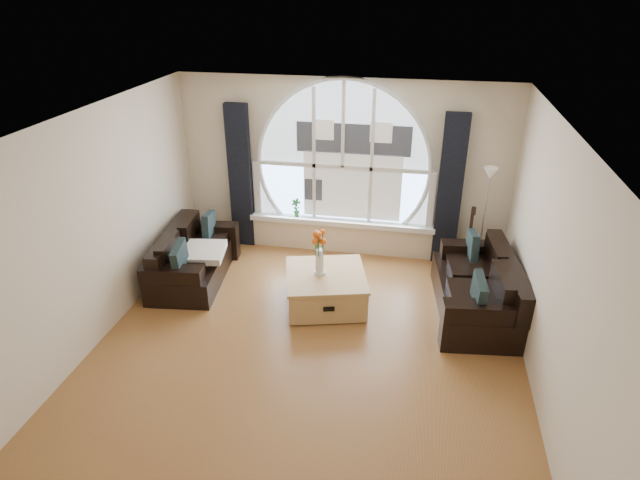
{
  "coord_description": "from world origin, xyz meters",
  "views": [
    {
      "loc": [
        1.1,
        -4.85,
        3.97
      ],
      "look_at": [
        0.0,
        0.9,
        1.05
      ],
      "focal_mm": 29.81,
      "sensor_mm": 36.0,
      "label": 1
    }
  ],
  "objects_px": {
    "sofa_right": "(477,285)",
    "guitar": "(469,237)",
    "coffee_chest": "(326,288)",
    "vase_flowers": "(320,247)",
    "floor_lamp": "(483,221)",
    "sofa_left": "(193,254)",
    "potted_plant": "(296,208)"
  },
  "relations": [
    {
      "from": "coffee_chest",
      "to": "guitar",
      "type": "height_order",
      "value": "guitar"
    },
    {
      "from": "sofa_left",
      "to": "floor_lamp",
      "type": "distance_m",
      "value": 4.21
    },
    {
      "from": "guitar",
      "to": "sofa_right",
      "type": "bearing_deg",
      "value": -86.31
    },
    {
      "from": "coffee_chest",
      "to": "floor_lamp",
      "type": "bearing_deg",
      "value": 18.84
    },
    {
      "from": "coffee_chest",
      "to": "floor_lamp",
      "type": "height_order",
      "value": "floor_lamp"
    },
    {
      "from": "vase_flowers",
      "to": "coffee_chest",
      "type": "bearing_deg",
      "value": -0.41
    },
    {
      "from": "sofa_left",
      "to": "vase_flowers",
      "type": "height_order",
      "value": "vase_flowers"
    },
    {
      "from": "guitar",
      "to": "potted_plant",
      "type": "bearing_deg",
      "value": 176.6
    },
    {
      "from": "coffee_chest",
      "to": "potted_plant",
      "type": "distance_m",
      "value": 1.79
    },
    {
      "from": "potted_plant",
      "to": "sofa_right",
      "type": "bearing_deg",
      "value": -27.01
    },
    {
      "from": "guitar",
      "to": "floor_lamp",
      "type": "bearing_deg",
      "value": 12.45
    },
    {
      "from": "sofa_left",
      "to": "floor_lamp",
      "type": "xyz_separation_m",
      "value": [
        4.05,
        1.06,
        0.4
      ]
    },
    {
      "from": "sofa_left",
      "to": "coffee_chest",
      "type": "relative_size",
      "value": 1.59
    },
    {
      "from": "coffee_chest",
      "to": "sofa_left",
      "type": "bearing_deg",
      "value": 156.41
    },
    {
      "from": "floor_lamp",
      "to": "sofa_left",
      "type": "bearing_deg",
      "value": -165.28
    },
    {
      "from": "sofa_left",
      "to": "coffee_chest",
      "type": "distance_m",
      "value": 2.01
    },
    {
      "from": "coffee_chest",
      "to": "potted_plant",
      "type": "height_order",
      "value": "potted_plant"
    },
    {
      "from": "floor_lamp",
      "to": "coffee_chest",
      "type": "bearing_deg",
      "value": -146.41
    },
    {
      "from": "sofa_left",
      "to": "potted_plant",
      "type": "relative_size",
      "value": 5.54
    },
    {
      "from": "floor_lamp",
      "to": "potted_plant",
      "type": "bearing_deg",
      "value": 176.13
    },
    {
      "from": "vase_flowers",
      "to": "sofa_left",
      "type": "bearing_deg",
      "value": 170.8
    },
    {
      "from": "vase_flowers",
      "to": "floor_lamp",
      "type": "distance_m",
      "value": 2.55
    },
    {
      "from": "sofa_left",
      "to": "sofa_right",
      "type": "relative_size",
      "value": 0.9
    },
    {
      "from": "sofa_right",
      "to": "guitar",
      "type": "relative_size",
      "value": 1.71
    },
    {
      "from": "floor_lamp",
      "to": "potted_plant",
      "type": "xyz_separation_m",
      "value": [
        -2.83,
        0.19,
        -0.1
      ]
    },
    {
      "from": "vase_flowers",
      "to": "guitar",
      "type": "height_order",
      "value": "vase_flowers"
    },
    {
      "from": "sofa_right",
      "to": "vase_flowers",
      "type": "relative_size",
      "value": 2.59
    },
    {
      "from": "potted_plant",
      "to": "coffee_chest",
      "type": "bearing_deg",
      "value": -64.09
    },
    {
      "from": "coffee_chest",
      "to": "floor_lamp",
      "type": "relative_size",
      "value": 0.65
    },
    {
      "from": "coffee_chest",
      "to": "sofa_right",
      "type": "bearing_deg",
      "value": -9.25
    },
    {
      "from": "sofa_left",
      "to": "potted_plant",
      "type": "xyz_separation_m",
      "value": [
        1.22,
        1.26,
        0.3
      ]
    },
    {
      "from": "sofa_right",
      "to": "coffee_chest",
      "type": "xyz_separation_m",
      "value": [
        -1.94,
        -0.19,
        -0.15
      ]
    }
  ]
}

